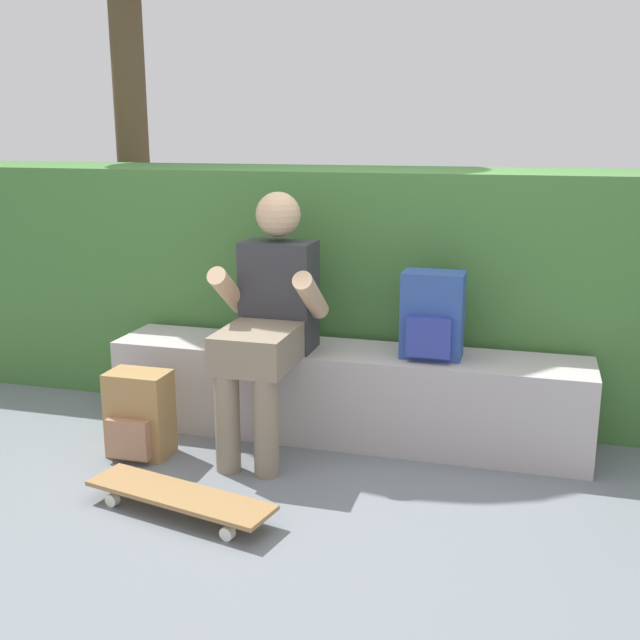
# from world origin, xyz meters

# --- Properties ---
(ground_plane) EXTENTS (24.00, 24.00, 0.00)m
(ground_plane) POSITION_xyz_m (0.00, 0.00, 0.00)
(ground_plane) COLOR slate
(bench_main) EXTENTS (2.31, 0.40, 0.45)m
(bench_main) POSITION_xyz_m (0.00, 0.37, 0.22)
(bench_main) COLOR #AEA6A6
(bench_main) RESTS_ON ground
(person_skater) EXTENTS (0.49, 0.62, 1.20)m
(person_skater) POSITION_xyz_m (-0.31, 0.17, 0.64)
(person_skater) COLOR #333338
(person_skater) RESTS_ON ground
(skateboard_near_person) EXTENTS (0.82, 0.37, 0.09)m
(skateboard_near_person) POSITION_xyz_m (-0.43, -0.57, 0.07)
(skateboard_near_person) COLOR olive
(skateboard_near_person) RESTS_ON ground
(backpack_on_bench) EXTENTS (0.28, 0.23, 0.40)m
(backpack_on_bench) POSITION_xyz_m (0.41, 0.36, 0.64)
(backpack_on_bench) COLOR #2D4C99
(backpack_on_bench) RESTS_ON bench_main
(backpack_on_ground) EXTENTS (0.28, 0.23, 0.40)m
(backpack_on_ground) POSITION_xyz_m (-0.86, -0.10, 0.19)
(backpack_on_ground) COLOR #A37A47
(backpack_on_ground) RESTS_ON ground
(hedge_row) EXTENTS (5.28, 0.80, 1.27)m
(hedge_row) POSITION_xyz_m (-0.22, 1.01, 0.64)
(hedge_row) COLOR #417235
(hedge_row) RESTS_ON ground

